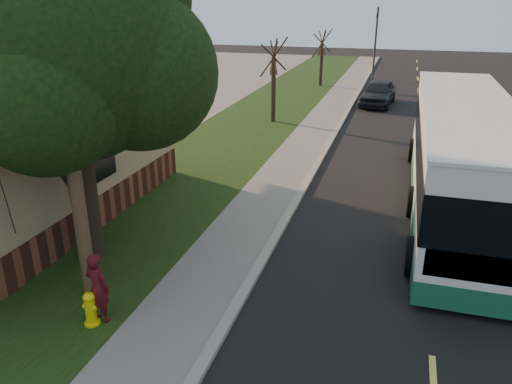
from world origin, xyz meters
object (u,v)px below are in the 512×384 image
at_px(bare_tree_far, 321,59).
at_px(fire_hydrant, 90,308).
at_px(utility_pole, 62,88).
at_px(leafy_tree, 72,49).
at_px(traffic_signal, 376,39).
at_px(distant_car, 378,93).
at_px(skateboarder, 98,287).
at_px(transit_bus, 462,154).
at_px(bare_tree_near, 273,82).

bearing_deg(bare_tree_far, fire_hydrant, -89.24).
xyz_separation_m(utility_pole, leafy_tree, (-0.87, 1.66, 0.54)).
distance_m(traffic_signal, distant_car, 10.09).
height_order(fire_hydrant, bare_tree_far, bare_tree_far).
distance_m(fire_hydrant, bare_tree_far, 30.04).
xyz_separation_m(bare_tree_far, skateboarder, (0.50, -29.81, -1.18)).
height_order(fire_hydrant, transit_bus, transit_bus).
distance_m(transit_bus, skateboarder, 11.19).
xyz_separation_m(bare_tree_near, traffic_signal, (4.00, 16.00, 1.01)).
xyz_separation_m(fire_hydrant, traffic_signal, (3.10, 34.00, 2.73)).
bearing_deg(traffic_signal, utility_pole, -96.58).
distance_m(bare_tree_far, transit_bus, 22.86).
relative_size(traffic_signal, transit_bus, 0.44).
distance_m(leafy_tree, transit_bus, 11.31).
bearing_deg(bare_tree_far, traffic_signal, 48.81).
height_order(leafy_tree, traffic_signal, leafy_tree).
distance_m(fire_hydrant, utility_pole, 4.37).
height_order(fire_hydrant, distant_car, distant_car).
xyz_separation_m(bare_tree_near, bare_tree_far, (0.50, 12.00, -0.15)).
bearing_deg(transit_bus, leafy_tree, -146.91).
bearing_deg(skateboarder, bare_tree_near, -77.26).
relative_size(utility_pole, bare_tree_near, 2.11).
bearing_deg(bare_tree_near, traffic_signal, 75.96).
bearing_deg(leafy_tree, bare_tree_near, 87.50).
relative_size(bare_tree_near, skateboarder, 2.85).
bearing_deg(leafy_tree, distant_car, 75.29).
bearing_deg(distant_car, leafy_tree, -99.29).
bearing_deg(fire_hydrant, bare_tree_far, 90.76).
height_order(skateboarder, distant_car, skateboarder).
height_order(leafy_tree, distant_car, leafy_tree).
bearing_deg(bare_tree_far, distant_car, -51.93).
distance_m(leafy_tree, distant_car, 22.77).
bearing_deg(leafy_tree, traffic_signal, 81.53).
bearing_deg(bare_tree_near, transit_bus, -48.48).
bearing_deg(bare_tree_far, utility_pole, -90.60).
relative_size(bare_tree_far, traffic_signal, 0.73).
distance_m(leafy_tree, bare_tree_near, 15.66).
bearing_deg(utility_pole, skateboarder, -44.99).
xyz_separation_m(transit_bus, distant_car, (-3.37, 15.71, -1.04)).
relative_size(bare_tree_far, skateboarder, 2.67).
height_order(fire_hydrant, skateboarder, skateboarder).
bearing_deg(fire_hydrant, utility_pole, 125.38).
xyz_separation_m(traffic_signal, skateboarder, (-3.00, -33.81, -2.34)).
bearing_deg(leafy_tree, skateboarder, -55.82).
xyz_separation_m(utility_pole, traffic_signal, (3.81, 33.01, -1.47)).
bearing_deg(bare_tree_far, skateboarder, -89.04).
xyz_separation_m(bare_tree_far, transit_bus, (7.87, -21.46, -0.21)).
height_order(fire_hydrant, traffic_signal, traffic_signal).
distance_m(fire_hydrant, distant_car, 24.60).
bearing_deg(skateboarder, fire_hydrant, 71.56).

